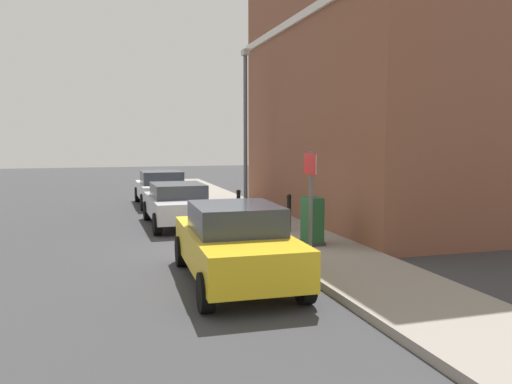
{
  "coord_description": "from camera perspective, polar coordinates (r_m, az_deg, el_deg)",
  "views": [
    {
      "loc": [
        -2.85,
        -12.14,
        2.7
      ],
      "look_at": [
        1.38,
        1.93,
        1.2
      ],
      "focal_mm": 36.26,
      "sensor_mm": 36.0,
      "label": 1
    }
  ],
  "objects": [
    {
      "name": "bollard_near_cabinet",
      "position": [
        14.42,
        3.66,
        -2.14
      ],
      "size": [
        0.14,
        0.14,
        1.04
      ],
      "color": "black",
      "rests_on": "sidewalk"
    },
    {
      "name": "ground",
      "position": [
        12.76,
        -3.48,
        -6.4
      ],
      "size": [
        80.0,
        80.0,
        0.0
      ],
      "primitive_type": "plane",
      "color": "#38383A"
    },
    {
      "name": "car_silver",
      "position": [
        16.31,
        -8.59,
        -1.24
      ],
      "size": [
        1.91,
        3.99,
        1.33
      ],
      "rotation": [
        0.0,
        0.0,
        1.58
      ],
      "color": "#B7B7BC",
      "rests_on": "ground"
    },
    {
      "name": "lamppost",
      "position": [
        18.71,
        -1.17,
        7.68
      ],
      "size": [
        0.2,
        0.44,
        5.72
      ],
      "color": "#59595B",
      "rests_on": "sidewalk"
    },
    {
      "name": "car_yellow",
      "position": [
        9.77,
        -2.33,
        -5.61
      ],
      "size": [
        1.97,
        4.25,
        1.5
      ],
      "rotation": [
        0.0,
        0.0,
        1.54
      ],
      "color": "gold",
      "rests_on": "ground"
    },
    {
      "name": "corner_building",
      "position": [
        18.28,
        13.86,
        11.74
      ],
      "size": [
        6.4,
        11.08,
        9.27
      ],
      "color": "brown",
      "rests_on": "ground"
    },
    {
      "name": "utility_cabinet",
      "position": [
        12.65,
        6.22,
        -3.39
      ],
      "size": [
        0.46,
        0.61,
        1.15
      ],
      "color": "#1E4C28",
      "rests_on": "sidewalk"
    },
    {
      "name": "bollard_far_kerb",
      "position": [
        15.74,
        -1.94,
        -1.46
      ],
      "size": [
        0.14,
        0.14,
        1.04
      ],
      "color": "black",
      "rests_on": "sidewalk"
    },
    {
      "name": "sidewalk",
      "position": [
        18.97,
        -1.64,
        -2.12
      ],
      "size": [
        2.32,
        30.0,
        0.15
      ],
      "primitive_type": "cube",
      "color": "gray",
      "rests_on": "ground"
    },
    {
      "name": "car_white",
      "position": [
        21.51,
        -10.41,
        0.48
      ],
      "size": [
        1.94,
        3.99,
        1.41
      ],
      "rotation": [
        0.0,
        0.0,
        1.58
      ],
      "color": "silver",
      "rests_on": "ground"
    },
    {
      "name": "street_sign",
      "position": [
        10.72,
        6.02,
        0.23
      ],
      "size": [
        0.08,
        0.6,
        2.3
      ],
      "color": "#59595B",
      "rests_on": "sidewalk"
    }
  ]
}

